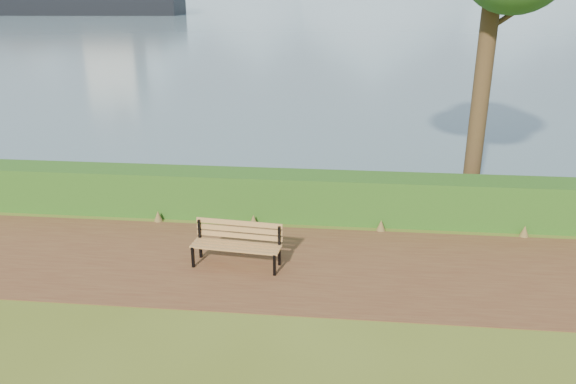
# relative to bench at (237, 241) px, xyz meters

# --- Properties ---
(ground) EXTENTS (140.00, 140.00, 0.00)m
(ground) POSITION_rel_bench_xyz_m (1.10, -0.23, -0.47)
(ground) COLOR #505E1B
(ground) RESTS_ON ground
(path) EXTENTS (40.00, 3.40, 0.01)m
(path) POSITION_rel_bench_xyz_m (1.10, 0.07, -0.46)
(path) COLOR brown
(path) RESTS_ON ground
(hedge) EXTENTS (32.00, 0.85, 1.00)m
(hedge) POSITION_rel_bench_xyz_m (1.10, 2.37, 0.03)
(hedge) COLOR #1F4C15
(hedge) RESTS_ON ground
(bench) EXTENTS (1.66, 0.64, 0.81)m
(bench) POSITION_rel_bench_xyz_m (0.00, 0.00, 0.00)
(bench) COLOR black
(bench) RESTS_ON ground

